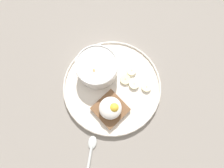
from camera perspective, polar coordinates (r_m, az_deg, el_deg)
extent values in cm
cube|color=gray|center=(54.58, 0.00, -1.14)|extent=(120.00, 120.00, 2.00)
cylinder|color=silver|center=(53.12, 0.00, -0.73)|extent=(29.68, 29.68, 1.00)
torus|color=silver|center=(52.35, 0.00, -0.50)|extent=(29.48, 29.48, 0.60)
cylinder|color=white|center=(51.73, -4.85, 5.29)|extent=(12.09, 12.09, 5.41)
torus|color=white|center=(49.22, -5.11, 6.42)|extent=(12.29, 12.29, 0.60)
cylinder|color=#B16780|center=(51.88, -4.84, 5.23)|extent=(10.69, 10.69, 4.67)
ellipsoid|color=#B16780|center=(49.90, -5.04, 6.10)|extent=(10.16, 10.16, 1.20)
ellipsoid|color=tan|center=(49.30, -5.57, 4.96)|extent=(1.34, 1.20, 0.48)
ellipsoid|color=#A48052|center=(49.78, -2.55, 7.03)|extent=(1.50, 1.52, 0.56)
ellipsoid|color=tan|center=(48.83, -6.17, 3.84)|extent=(2.23, 2.16, 0.81)
cube|color=brown|center=(50.14, -0.53, -8.12)|extent=(10.29, 10.29, 0.30)
cube|color=#9D6C46|center=(50.65, -0.53, -8.20)|extent=(10.09, 10.09, 1.22)
ellipsoid|color=white|center=(48.40, -0.55, -7.85)|extent=(6.36, 6.28, 3.32)
sphere|color=yellow|center=(47.53, 0.63, -7.72)|extent=(2.70, 2.70, 2.70)
cylinder|color=#F4F1C5|center=(52.69, 7.19, -0.09)|extent=(3.93, 3.94, 0.98)
cylinder|color=#BEBC9A|center=(52.24, 7.25, 0.04)|extent=(0.71, 0.71, 0.13)
cylinder|color=#F1E8C2|center=(53.87, 6.36, 4.26)|extent=(3.30, 3.25, 1.11)
cylinder|color=#BCB597|center=(53.45, 6.41, 4.43)|extent=(0.59, 0.58, 0.16)
cylinder|color=#F1EABF|center=(53.07, 11.14, -1.06)|extent=(3.82, 3.83, 0.90)
cylinder|color=#BCB695|center=(52.66, 11.23, -0.94)|extent=(0.69, 0.69, 0.13)
cylinder|color=beige|center=(52.84, 4.36, 1.47)|extent=(4.46, 4.45, 1.12)
cylinder|color=#B7B38B|center=(52.44, 4.39, 1.60)|extent=(0.80, 0.80, 0.17)
cylinder|color=silver|center=(52.45, -7.64, -24.47)|extent=(10.79, 4.94, 0.80)
ellipsoid|color=silver|center=(51.78, -6.43, -18.41)|extent=(4.23, 3.57, 0.70)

